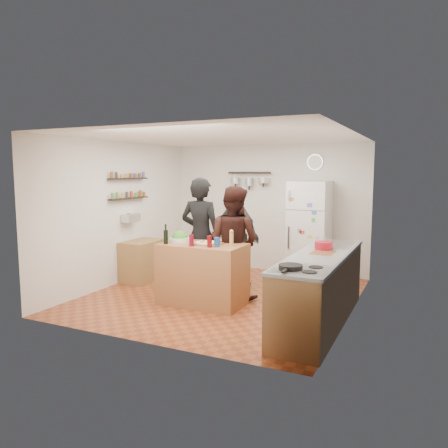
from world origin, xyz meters
The scene contains 26 objects.
room_shell centered at (0.00, 0.39, 1.25)m, with size 4.20×4.20×4.20m.
prep_island centered at (-0.08, -0.47, 0.46)m, with size 1.25×0.72×0.91m, color #905B35.
pizza_board centered at (0.00, -0.49, 0.92)m, with size 0.42×0.34×0.02m, color brown.
pizza centered at (0.00, -0.49, 0.94)m, with size 0.34×0.34×0.02m, color beige.
salad_bowl centered at (-0.50, -0.42, 0.94)m, with size 0.30×0.30×0.06m, color silver.
wine_bottle centered at (-0.58, -0.69, 1.01)m, with size 0.07×0.07×0.21m, color black.
wine_glass_near centered at (-0.13, -0.71, 0.99)m, with size 0.07×0.07×0.17m, color #5C0719.
wine_glass_far centered at (0.14, -0.67, 0.99)m, with size 0.07×0.07×0.17m, color #60080C.
pepper_mill centered at (0.37, -0.42, 1.00)m, with size 0.06×0.06×0.19m, color #B08949.
salt_canister centered at (0.22, -0.59, 0.98)m, with size 0.08×0.08×0.13m, color navy.
person_left centered at (-0.37, 0.02, 0.94)m, with size 0.69×0.45×1.89m, color black.
person_center centered at (0.20, 0.02, 0.88)m, with size 0.85×0.67×1.76m, color black.
person_back centered at (-0.01, 0.64, 0.87)m, with size 1.02×0.42×1.74m, color #312E2B.
counter_run centered at (1.70, -0.55, 0.45)m, with size 0.63×2.63×0.90m, color #9E7042.
stove_top centered at (1.70, -1.50, 0.91)m, with size 0.60×0.62×0.02m, color white.
skillet centered at (1.60, -1.57, 0.95)m, with size 0.26×0.26×0.05m, color black.
sink centered at (1.70, 0.30, 0.92)m, with size 0.50×0.80×0.03m, color silver.
cutting_board centered at (1.70, -0.46, 0.91)m, with size 0.30×0.40×0.02m, color #975737.
red_bowl centered at (1.65, -0.18, 0.97)m, with size 0.25×0.25×0.10m, color #A61222.
fridge centered at (0.95, 1.75, 0.90)m, with size 0.70×0.68×1.80m, color white.
wall_clock centered at (0.95, 2.08, 2.15)m, with size 0.30×0.30×0.03m, color silver.
spice_shelf_lower centered at (-1.93, 0.20, 1.50)m, with size 0.12×1.00×0.03m, color black.
spice_shelf_upper centered at (-1.93, 0.20, 1.85)m, with size 0.12×1.00×0.03m, color black.
produce_basket centered at (-1.90, 0.20, 1.15)m, with size 0.18×0.35×0.14m, color silver.
side_table centered at (-1.74, 0.30, 0.36)m, with size 0.50×0.80×0.73m, color #A17843.
pot_rack centered at (-0.35, 2.00, 1.95)m, with size 0.90×0.04×0.04m, color black.
Camera 1 is at (2.95, -6.10, 1.99)m, focal length 35.00 mm.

